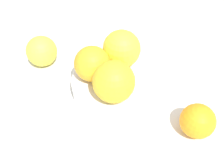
% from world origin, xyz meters
% --- Properties ---
extents(ground_plane, '(1.10, 1.10, 0.02)m').
position_xyz_m(ground_plane, '(0.00, 0.00, -0.01)').
color(ground_plane, silver).
extents(fruit_bowl, '(0.17, 0.17, 0.04)m').
position_xyz_m(fruit_bowl, '(0.00, 0.00, 0.02)').
color(fruit_bowl, white).
rests_on(fruit_bowl, ground_plane).
extents(orange_in_bowl_0, '(0.08, 0.08, 0.08)m').
position_xyz_m(orange_in_bowl_0, '(-0.04, 0.00, 0.07)').
color(orange_in_bowl_0, '#F9A823').
rests_on(orange_in_bowl_0, fruit_bowl).
extents(orange_in_bowl_1, '(0.08, 0.08, 0.08)m').
position_xyz_m(orange_in_bowl_1, '(0.01, 0.05, 0.08)').
color(orange_in_bowl_1, yellow).
rests_on(orange_in_bowl_1, fruit_bowl).
extents(orange_in_bowl_2, '(0.08, 0.08, 0.08)m').
position_xyz_m(orange_in_bowl_2, '(0.01, -0.05, 0.08)').
color(orange_in_bowl_2, yellow).
rests_on(orange_in_bowl_2, fruit_bowl).
extents(orange_loose_0, '(0.07, 0.07, 0.07)m').
position_xyz_m(orange_loose_0, '(-0.18, 0.06, 0.04)').
color(orange_loose_0, yellow).
rests_on(orange_loose_0, ground_plane).
extents(orange_loose_1, '(0.07, 0.07, 0.07)m').
position_xyz_m(orange_loose_1, '(0.18, -0.08, 0.03)').
color(orange_loose_1, orange).
rests_on(orange_loose_1, ground_plane).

